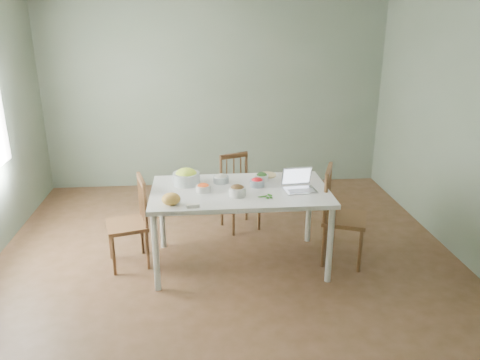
{
  "coord_description": "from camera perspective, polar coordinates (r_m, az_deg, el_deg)",
  "views": [
    {
      "loc": [
        -0.27,
        -4.41,
        2.49
      ],
      "look_at": [
        0.13,
        -0.03,
        0.94
      ],
      "focal_mm": 34.96,
      "sensor_mm": 36.0,
      "label": 1
    }
  ],
  "objects": [
    {
      "name": "basil_bunch",
      "position": [
        4.51,
        3.11,
        -1.96
      ],
      "size": [
        0.17,
        0.17,
        0.02
      ],
      "primitive_type": null,
      "color": "#256D1A",
      "rests_on": "dining_table"
    },
    {
      "name": "flatbread",
      "position": [
        5.1,
        3.31,
        0.61
      ],
      "size": [
        0.23,
        0.23,
        0.02
      ],
      "primitive_type": "cylinder",
      "rotation": [
        0.0,
        0.0,
        -0.16
      ],
      "color": "#C1B589",
      "rests_on": "dining_table"
    },
    {
      "name": "wall_right",
      "position": [
        5.33,
        26.3,
        5.09
      ],
      "size": [
        0.0,
        5.0,
        2.7
      ],
      "primitive_type": "cube",
      "color": "#5D6C55",
      "rests_on": "ground"
    },
    {
      "name": "bowl_carrot",
      "position": [
        4.65,
        -4.52,
        -0.92
      ],
      "size": [
        0.17,
        0.17,
        0.08
      ],
      "primitive_type": null,
      "rotation": [
        0.0,
        0.0,
        -0.23
      ],
      "color": "#ED5E2D",
      "rests_on": "dining_table"
    },
    {
      "name": "bowl_mushroom",
      "position": [
        4.52,
        -0.33,
        -1.29
      ],
      "size": [
        0.22,
        0.22,
        0.11
      ],
      "primitive_type": null,
      "rotation": [
        0.0,
        0.0,
        -0.42
      ],
      "color": "#3E240C",
      "rests_on": "dining_table"
    },
    {
      "name": "dining_table",
      "position": [
        4.87,
        0.0,
        -5.76
      ],
      "size": [
        1.78,
        1.0,
        0.84
      ],
      "primitive_type": null,
      "color": "white",
      "rests_on": "floor"
    },
    {
      "name": "bread_boule",
      "position": [
        4.35,
        -8.41,
        -2.31
      ],
      "size": [
        0.23,
        0.23,
        0.11
      ],
      "primitive_type": "ellipsoid",
      "rotation": [
        0.0,
        0.0,
        -0.42
      ],
      "color": "#C0903E",
      "rests_on": "dining_table"
    },
    {
      "name": "wall_front",
      "position": [
        2.25,
        2.44,
        -11.11
      ],
      "size": [
        5.0,
        0.0,
        2.7
      ],
      "primitive_type": "cube",
      "color": "#5D6C55",
      "rests_on": "ground"
    },
    {
      "name": "laptop",
      "position": [
        4.67,
        7.41,
        -0.12
      ],
      "size": [
        0.33,
        0.3,
        0.21
      ],
      "primitive_type": null,
      "rotation": [
        0.0,
        0.0,
        0.09
      ],
      "color": "silver",
      "rests_on": "dining_table"
    },
    {
      "name": "chair_right",
      "position": [
        5.0,
        12.67,
        -4.34
      ],
      "size": [
        0.57,
        0.58,
        1.03
      ],
      "primitive_type": null,
      "rotation": [
        0.0,
        0.0,
        1.2
      ],
      "color": "#50331F",
      "rests_on": "floor"
    },
    {
      "name": "floor",
      "position": [
        5.08,
        -1.54,
        -9.93
      ],
      "size": [
        5.0,
        5.0,
        0.0
      ],
      "primitive_type": "cube",
      "color": "#483019",
      "rests_on": "ground"
    },
    {
      "name": "wall_back",
      "position": [
        7.01,
        -3.02,
        10.08
      ],
      "size": [
        5.0,
        0.0,
        2.7
      ],
      "primitive_type": "cube",
      "color": "#5D6C55",
      "rests_on": "ground"
    },
    {
      "name": "bowl_broccoli",
      "position": [
        4.94,
        2.68,
        0.4
      ],
      "size": [
        0.15,
        0.15,
        0.09
      ],
      "primitive_type": null,
      "rotation": [
        0.0,
        0.0,
        -0.05
      ],
      "color": "black",
      "rests_on": "dining_table"
    },
    {
      "name": "chair_left",
      "position": [
        4.97,
        -13.69,
        -5.1
      ],
      "size": [
        0.49,
        0.51,
        0.95
      ],
      "primitive_type": null,
      "rotation": [
        0.0,
        0.0,
        -1.31
      ],
      "color": "#50331F",
      "rests_on": "floor"
    },
    {
      "name": "chair_far",
      "position": [
        5.66,
        0.02,
        -1.6
      ],
      "size": [
        0.52,
        0.51,
        0.91
      ],
      "primitive_type": null,
      "rotation": [
        0.0,
        0.0,
        0.38
      ],
      "color": "#50331F",
      "rests_on": "floor"
    },
    {
      "name": "bowl_redpep",
      "position": [
        4.78,
        2.1,
        -0.26
      ],
      "size": [
        0.17,
        0.17,
        0.09
      ],
      "primitive_type": null,
      "rotation": [
        0.0,
        0.0,
        -0.14
      ],
      "color": "red",
      "rests_on": "dining_table"
    },
    {
      "name": "butter_stick",
      "position": [
        4.28,
        -5.77,
        -3.17
      ],
      "size": [
        0.12,
        0.05,
        0.03
      ],
      "primitive_type": "cube",
      "rotation": [
        0.0,
        0.0,
        0.18
      ],
      "color": "white",
      "rests_on": "dining_table"
    },
    {
      "name": "bowl_squash",
      "position": [
        4.86,
        -6.58,
        0.42
      ],
      "size": [
        0.29,
        0.29,
        0.16
      ],
      "primitive_type": null,
      "rotation": [
        0.0,
        0.0,
        -0.05
      ],
      "color": "#E7F741",
      "rests_on": "dining_table"
    },
    {
      "name": "bowl_onion",
      "position": [
        4.88,
        -2.34,
        0.18
      ],
      "size": [
        0.19,
        0.19,
        0.09
      ],
      "primitive_type": null,
      "rotation": [
        0.0,
        0.0,
        -0.21
      ],
      "color": "white",
      "rests_on": "dining_table"
    }
  ]
}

